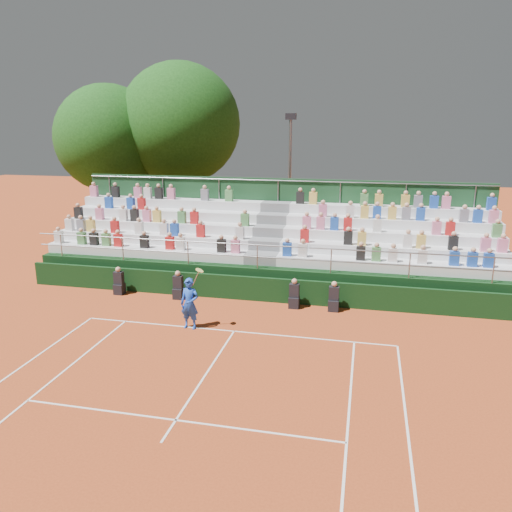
% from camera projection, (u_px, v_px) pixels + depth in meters
% --- Properties ---
extents(ground, '(90.00, 90.00, 0.00)m').
position_uv_depth(ground, '(234.00, 331.00, 17.33)').
color(ground, '#AA431C').
rests_on(ground, ground).
extents(courtside_wall, '(20.00, 0.15, 1.00)m').
position_uv_depth(courtside_wall, '(254.00, 289.00, 20.21)').
color(courtside_wall, black).
rests_on(courtside_wall, ground).
extents(line_officials, '(9.38, 0.40, 1.19)m').
position_uv_depth(line_officials, '(228.00, 291.00, 20.00)').
color(line_officials, black).
rests_on(line_officials, ground).
extents(grandstand, '(20.00, 5.20, 4.40)m').
position_uv_depth(grandstand, '(270.00, 255.00, 23.11)').
color(grandstand, black).
rests_on(grandstand, ground).
extents(tennis_player, '(0.88, 0.49, 2.22)m').
position_uv_depth(tennis_player, '(190.00, 304.00, 17.38)').
color(tennis_player, blue).
rests_on(tennis_player, ground).
extents(tree_west, '(6.43, 6.43, 9.30)m').
position_uv_depth(tree_west, '(109.00, 139.00, 30.25)').
color(tree_west, '#392615').
rests_on(tree_west, ground).
extents(tree_east, '(7.28, 7.28, 10.59)m').
position_uv_depth(tree_east, '(180.00, 124.00, 30.32)').
color(tree_east, '#392615').
rests_on(tree_east, ground).
extents(floodlight_mast, '(0.60, 0.25, 7.53)m').
position_uv_depth(floodlight_mast, '(290.00, 169.00, 28.64)').
color(floodlight_mast, gray).
rests_on(floodlight_mast, ground).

